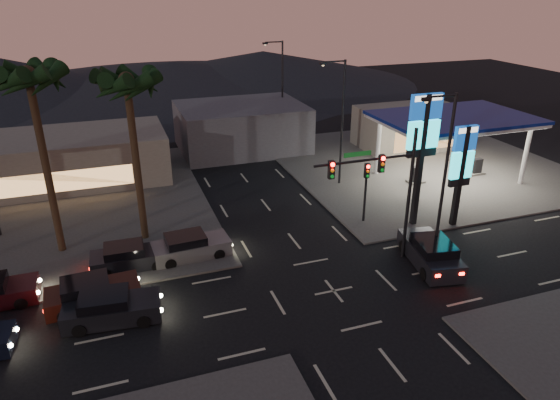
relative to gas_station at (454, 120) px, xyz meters
name	(u,v)px	position (x,y,z in m)	size (l,w,h in m)	color
ground	(334,291)	(-16.00, -12.00, -5.08)	(140.00, 140.00, 0.00)	black
corner_lot_ne	(419,164)	(0.00, 4.00, -5.02)	(24.00, 24.00, 0.12)	#47443F
corner_lot_nw	(37,213)	(-32.00, 4.00, -5.02)	(24.00, 24.00, 0.12)	#47443F
gas_station	(454,120)	(0.00, 0.00, 0.00)	(12.20, 8.20, 5.47)	silver
convenience_store	(410,127)	(2.00, 9.00, -3.08)	(10.00, 6.00, 4.00)	#726B5B
pylon_sign_tall	(423,135)	(-7.50, -6.50, 1.31)	(2.20, 0.35, 9.00)	black
pylon_sign_short	(462,161)	(-5.00, -7.50, -0.42)	(1.60, 0.35, 7.00)	black
traffic_signal_mast	(384,180)	(-12.24, -10.01, 0.15)	(6.10, 0.39, 8.00)	black
pedestal_signal	(366,183)	(-10.50, -5.02, -2.16)	(0.32, 0.39, 4.30)	black
streetlight_near	(442,171)	(-9.21, -11.00, 0.64)	(2.14, 0.25, 10.00)	black
streetlight_mid	(340,116)	(-9.21, 2.00, 0.64)	(2.14, 0.25, 10.00)	black
streetlight_far	(281,84)	(-9.21, 16.00, 0.64)	(2.14, 0.25, 10.00)	black
palm_a	(128,93)	(-25.00, -2.50, 4.35)	(4.41, 4.41, 10.86)	black
palm_b	(31,89)	(-30.00, -2.50, 4.89)	(4.41, 4.41, 11.46)	black
building_far_west	(66,159)	(-30.00, 10.00, -3.08)	(16.00, 8.00, 4.00)	#726B5B
building_far_mid	(241,127)	(-14.00, 14.00, -2.88)	(12.00, 9.00, 4.40)	#4C4C51
hill_right	(263,67)	(-1.00, 48.00, -2.58)	(50.00, 50.00, 5.00)	black
hill_center	(172,75)	(-16.00, 48.00, -3.08)	(60.00, 60.00, 4.00)	black
car_lane_a_front	(111,308)	(-27.37, -10.73, -4.37)	(4.87, 2.39, 1.54)	black
car_lane_a_mid	(92,293)	(-28.23, -9.08, -4.37)	(4.82, 2.23, 1.54)	black
car_lane_b_front	(190,247)	(-22.64, -5.86, -4.37)	(4.81, 2.23, 1.53)	slate
car_lane_b_mid	(129,257)	(-26.17, -5.88, -4.40)	(4.59, 2.04, 1.48)	black
suv_station	(431,253)	(-9.52, -11.35, -4.30)	(3.00, 5.33, 1.68)	black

